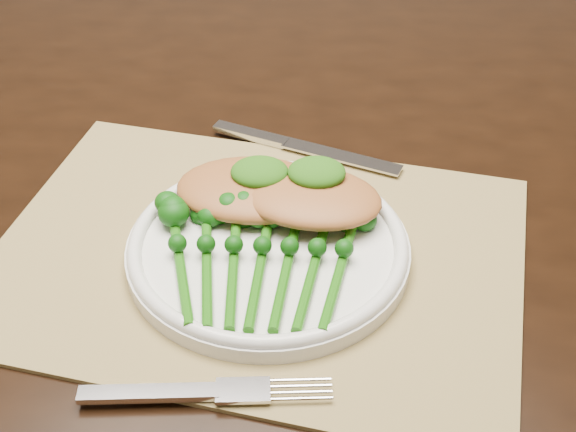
{
  "coord_description": "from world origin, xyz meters",
  "views": [
    {
      "loc": [
        0.12,
        -0.55,
        1.21
      ],
      "look_at": [
        0.11,
        -0.02,
        0.78
      ],
      "focal_mm": 50.0,
      "sensor_mm": 36.0,
      "label": 1
    }
  ],
  "objects_px": {
    "placemat": "(257,255)",
    "broccolini_bundle": "(260,270)",
    "dining_table": "(233,393)",
    "chicken_fillet_left": "(253,189)",
    "dinner_plate": "(268,247)"
  },
  "relations": [
    {
      "from": "placemat",
      "to": "broccolini_bundle",
      "type": "distance_m",
      "value": 0.05
    },
    {
      "from": "broccolini_bundle",
      "to": "placemat",
      "type": "bearing_deg",
      "value": 98.6
    },
    {
      "from": "broccolini_bundle",
      "to": "dining_table",
      "type": "bearing_deg",
      "value": 106.77
    },
    {
      "from": "dining_table",
      "to": "chicken_fillet_left",
      "type": "xyz_separation_m",
      "value": [
        0.04,
        -0.1,
        0.4
      ]
    },
    {
      "from": "dinner_plate",
      "to": "broccolini_bundle",
      "type": "bearing_deg",
      "value": -97.61
    },
    {
      "from": "dining_table",
      "to": "chicken_fillet_left",
      "type": "bearing_deg",
      "value": -64.98
    },
    {
      "from": "chicken_fillet_left",
      "to": "dinner_plate",
      "type": "bearing_deg",
      "value": -70.6
    },
    {
      "from": "dinner_plate",
      "to": "placemat",
      "type": "bearing_deg",
      "value": 160.16
    },
    {
      "from": "dining_table",
      "to": "dinner_plate",
      "type": "xyz_separation_m",
      "value": [
        0.06,
        -0.16,
        0.39
      ]
    },
    {
      "from": "dining_table",
      "to": "placemat",
      "type": "height_order",
      "value": "placemat"
    },
    {
      "from": "chicken_fillet_left",
      "to": "broccolini_bundle",
      "type": "xyz_separation_m",
      "value": [
        0.01,
        -0.09,
        -0.01
      ]
    },
    {
      "from": "dining_table",
      "to": "dinner_plate",
      "type": "bearing_deg",
      "value": -67.98
    },
    {
      "from": "chicken_fillet_left",
      "to": "placemat",
      "type": "bearing_deg",
      "value": -80.01
    },
    {
      "from": "placemat",
      "to": "dinner_plate",
      "type": "distance_m",
      "value": 0.02
    },
    {
      "from": "broccolini_bundle",
      "to": "chicken_fillet_left",
      "type": "bearing_deg",
      "value": 97.74
    }
  ]
}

